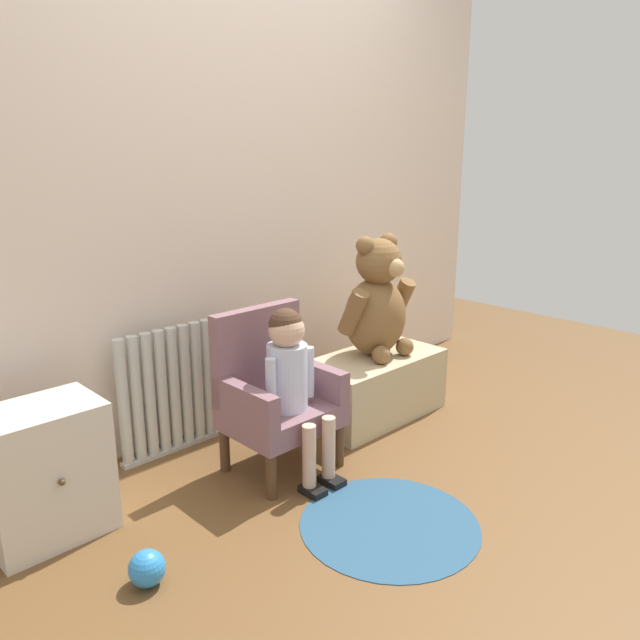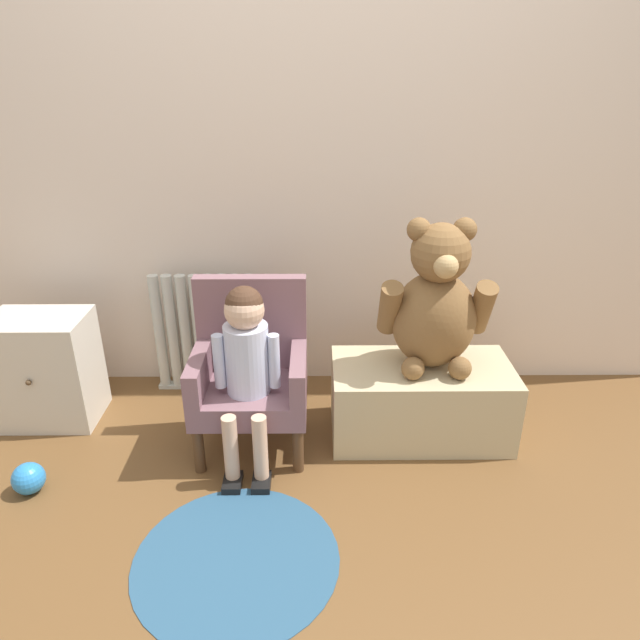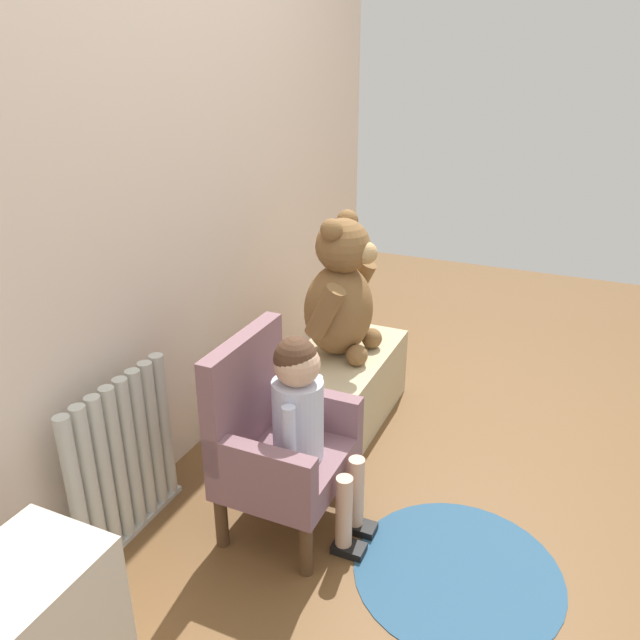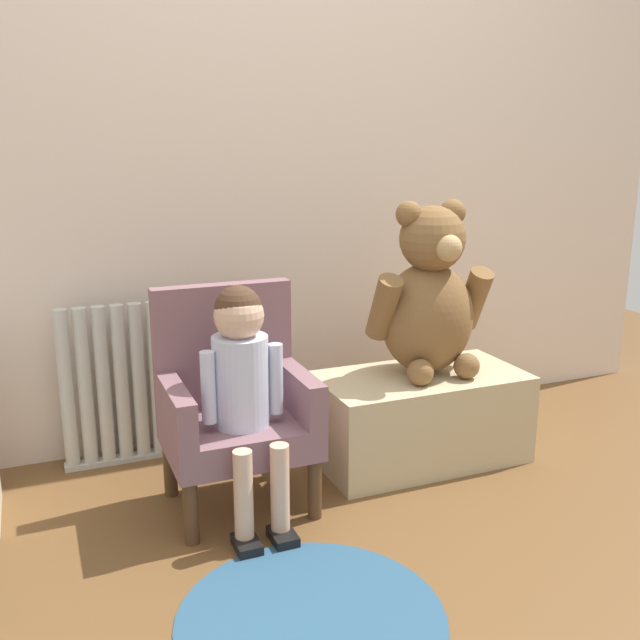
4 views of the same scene
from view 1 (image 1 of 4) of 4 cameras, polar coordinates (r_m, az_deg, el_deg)
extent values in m
plane|color=brown|center=(2.68, 7.92, -15.07)|extent=(6.00, 6.00, 0.00)
cube|color=beige|center=(3.10, -7.74, 12.46)|extent=(3.80, 0.05, 2.40)
cylinder|color=beige|center=(2.82, -17.54, -7.22)|extent=(0.05, 0.05, 0.57)
cylinder|color=beige|center=(2.85, -16.43, -6.92)|extent=(0.05, 0.05, 0.57)
cylinder|color=beige|center=(2.87, -15.33, -6.62)|extent=(0.05, 0.05, 0.57)
cylinder|color=beige|center=(2.90, -14.26, -6.33)|extent=(0.05, 0.05, 0.57)
cylinder|color=beige|center=(2.93, -13.21, -6.04)|extent=(0.05, 0.05, 0.57)
cylinder|color=beige|center=(2.96, -12.18, -5.75)|extent=(0.05, 0.05, 0.57)
cylinder|color=beige|center=(2.99, -11.18, -5.47)|extent=(0.05, 0.05, 0.57)
cylinder|color=beige|center=(3.02, -10.19, -5.19)|extent=(0.05, 0.05, 0.57)
cube|color=beige|center=(3.03, -13.37, -11.34)|extent=(0.50, 0.05, 0.02)
cube|color=beige|center=(2.48, -23.87, -12.60)|extent=(0.41, 0.29, 0.49)
sphere|color=#4C3823|center=(2.33, -22.52, -13.54)|extent=(0.02, 0.02, 0.02)
cube|color=#7E5961|center=(2.71, -3.52, -8.74)|extent=(0.45, 0.38, 0.10)
cube|color=#7E5961|center=(2.73, -5.79, -2.93)|extent=(0.45, 0.06, 0.40)
cube|color=#7E5961|center=(2.55, -6.91, -7.50)|extent=(0.06, 0.38, 0.14)
cube|color=#7E5961|center=(2.79, -0.50, -5.35)|extent=(0.06, 0.38, 0.14)
cylinder|color=#4C331E|center=(2.56, -4.47, -14.04)|extent=(0.04, 0.04, 0.20)
cylinder|color=#4C331E|center=(2.79, 1.76, -11.34)|extent=(0.04, 0.04, 0.20)
cylinder|color=#4C331E|center=(2.78, -8.71, -11.62)|extent=(0.04, 0.04, 0.20)
cylinder|color=#4C331E|center=(3.00, -2.62, -9.38)|extent=(0.04, 0.04, 0.20)
cylinder|color=silver|center=(2.61, -3.01, -5.20)|extent=(0.17, 0.17, 0.28)
sphere|color=#D8AD8E|center=(2.55, -3.07, -0.91)|extent=(0.15, 0.15, 0.15)
sphere|color=#472D1E|center=(2.54, -3.16, -0.48)|extent=(0.14, 0.14, 0.14)
cylinder|color=#D8AD8E|center=(2.56, -1.00, -12.33)|extent=(0.06, 0.06, 0.27)
cube|color=black|center=(2.62, -0.67, -15.34)|extent=(0.07, 0.11, 0.03)
cylinder|color=#D8AD8E|center=(2.63, 0.79, -11.54)|extent=(0.06, 0.06, 0.27)
cube|color=black|center=(2.69, 1.09, -14.49)|extent=(0.07, 0.11, 0.03)
cylinder|color=silver|center=(2.53, -4.50, -5.90)|extent=(0.04, 0.04, 0.22)
cylinder|color=silver|center=(2.66, -1.02, -4.76)|extent=(0.04, 0.04, 0.22)
cube|color=#C0B088|center=(3.27, 4.91, -6.02)|extent=(0.75, 0.39, 0.32)
ellipsoid|color=brown|center=(3.19, 5.06, 0.32)|extent=(0.34, 0.29, 0.40)
sphere|color=brown|center=(3.12, 5.40, 5.35)|extent=(0.23, 0.23, 0.23)
sphere|color=tan|center=(3.06, 6.88, 4.77)|extent=(0.09, 0.09, 0.09)
sphere|color=brown|center=(3.05, 4.16, 6.80)|extent=(0.09, 0.09, 0.09)
sphere|color=brown|center=(3.18, 6.26, 7.11)|extent=(0.09, 0.09, 0.09)
cylinder|color=brown|center=(3.04, 3.06, 0.72)|extent=(0.09, 0.18, 0.25)
cylinder|color=brown|center=(3.30, 7.36, 1.85)|extent=(0.09, 0.18, 0.25)
sphere|color=brown|center=(3.09, 5.61, -3.19)|extent=(0.09, 0.09, 0.09)
sphere|color=brown|center=(3.23, 7.75, -2.43)|extent=(0.09, 0.09, 0.09)
cylinder|color=#2A516F|center=(2.46, 6.37, -18.05)|extent=(0.67, 0.67, 0.01)
sphere|color=#2C83D1|center=(2.22, -15.54, -21.03)|extent=(0.12, 0.12, 0.12)
camera|label=2|loc=(1.87, 50.21, 13.66)|focal=32.00mm
camera|label=3|loc=(1.08, -45.79, 20.94)|focal=35.00mm
camera|label=4|loc=(1.08, 51.69, -2.12)|focal=40.00mm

